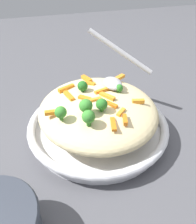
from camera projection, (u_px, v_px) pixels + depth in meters
ground_plane at (98, 133)px, 0.53m from camera, size 2.40×2.40×0.00m
serving_bowl at (98, 126)px, 0.52m from camera, size 0.32×0.32×0.04m
pasta_mound at (98, 110)px, 0.49m from camera, size 0.27×0.26×0.07m
carrot_piece_0 at (69, 96)px, 0.48m from camera, size 0.04×0.02×0.01m
carrot_piece_1 at (121, 112)px, 0.43m from camera, size 0.02×0.02×0.01m
carrot_piece_2 at (107, 96)px, 0.47m from camera, size 0.03×0.03×0.01m
carrot_piece_3 at (119, 77)px, 0.55m from camera, size 0.03×0.03×0.01m
carrot_piece_4 at (138, 101)px, 0.46m from camera, size 0.01×0.03×0.01m
carrot_piece_5 at (115, 124)px, 0.41m from camera, size 0.04×0.02×0.01m
carrot_piece_6 at (85, 99)px, 0.46m from camera, size 0.03×0.03×0.01m
carrot_piece_7 at (66, 88)px, 0.51m from camera, size 0.02×0.04×0.01m
carrot_piece_8 at (87, 79)px, 0.54m from camera, size 0.03×0.02×0.01m
carrot_piece_9 at (111, 105)px, 0.45m from camera, size 0.03×0.02×0.01m
carrot_piece_10 at (95, 100)px, 0.46m from camera, size 0.01×0.03×0.01m
carrot_piece_11 at (103, 90)px, 0.49m from camera, size 0.02×0.04×0.01m
carrot_piece_12 at (125, 120)px, 0.41m from camera, size 0.03×0.02×0.01m
carrot_piece_13 at (52, 112)px, 0.43m from camera, size 0.01×0.03×0.01m
carrot_piece_14 at (88, 84)px, 0.52m from camera, size 0.02×0.03×0.01m
broccoli_floret_0 at (83, 86)px, 0.48m from camera, size 0.02×0.02×0.03m
broccoli_floret_1 at (86, 106)px, 0.42m from camera, size 0.03×0.03×0.03m
broccoli_floret_2 at (102, 104)px, 0.43m from camera, size 0.02×0.02×0.03m
broccoli_floret_3 at (119, 88)px, 0.49m from camera, size 0.02×0.02×0.02m
broccoli_floret_4 at (88, 117)px, 0.40m from camera, size 0.02×0.02×0.03m
broccoli_floret_5 at (61, 112)px, 0.41m from camera, size 0.02×0.02×0.03m
serving_spoon at (116, 70)px, 0.52m from camera, size 0.14×0.14×0.10m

